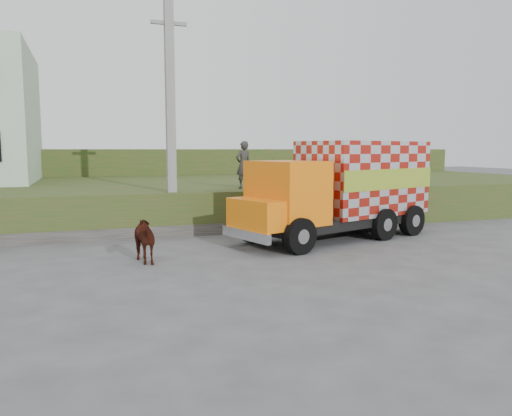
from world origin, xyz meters
name	(u,v)px	position (x,y,z in m)	size (l,w,h in m)	color
ground	(238,259)	(0.00, 0.00, 0.00)	(120.00, 120.00, 0.00)	#474749
embankment	(174,198)	(0.00, 10.00, 0.75)	(40.00, 12.00, 1.50)	#264B19
embankment_far	(144,171)	(0.00, 22.00, 1.50)	(40.00, 12.00, 3.00)	#264B19
retaining_strip	(145,232)	(-2.00, 4.20, 0.20)	(16.00, 0.50, 0.40)	#595651
utility_pole	(171,117)	(-1.00, 4.60, 4.08)	(1.20, 0.30, 8.00)	gray
cargo_truck	(343,189)	(4.31, 2.05, 1.68)	(7.64, 4.45, 3.25)	black
cow	(140,239)	(-2.55, 0.50, 0.62)	(0.67, 1.48, 1.25)	black
pedestrian	(243,165)	(1.88, 5.41, 2.40)	(0.66, 0.43, 1.80)	#2F2C2A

